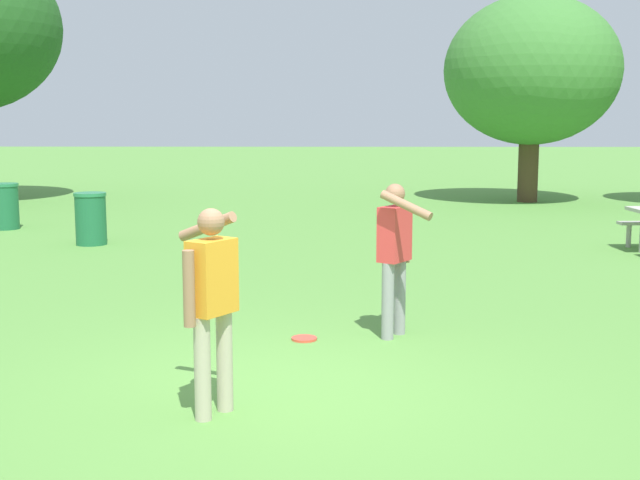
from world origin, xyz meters
name	(u,v)px	position (x,y,z in m)	size (l,w,h in m)	color
ground_plane	(281,390)	(0.00, 0.00, 0.00)	(120.00, 120.00, 0.00)	#568E3D
person_thrower	(211,295)	(-0.49, -0.60, 0.96)	(0.55, 0.82, 1.64)	#B7AD93
person_catcher	(396,248)	(1.11, 1.81, 0.96)	(0.55, 0.82, 1.64)	gray
frisbee	(304,339)	(0.15, 1.66, 0.01)	(0.27, 0.27, 0.03)	#E04733
trash_can_beside_table	(91,219)	(-4.00, 8.27, 0.48)	(0.59, 0.59, 0.96)	#1E663D
trash_can_further_along	(5,206)	(-6.42, 10.40, 0.48)	(0.59, 0.59, 0.96)	#1E663D
tree_far_right	(532,71)	(5.84, 16.32, 3.57)	(4.74, 4.74, 5.60)	#4C3823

